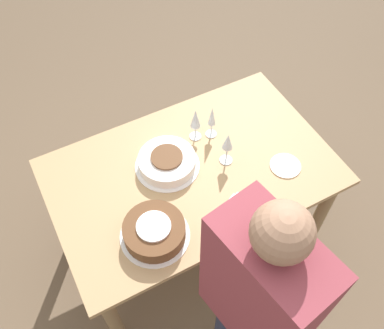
# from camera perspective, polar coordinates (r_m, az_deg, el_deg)

# --- Properties ---
(ground_plane) EXTENTS (12.00, 12.00, 0.00)m
(ground_plane) POSITION_cam_1_polar(r_m,az_deg,el_deg) (2.82, 0.00, -9.37)
(ground_plane) COLOR brown
(dining_table) EXTENTS (1.44, 0.91, 0.73)m
(dining_table) POSITION_cam_1_polar(r_m,az_deg,el_deg) (2.28, 0.00, -2.35)
(dining_table) COLOR tan
(dining_table) RESTS_ON ground_plane
(cake_center_white) EXTENTS (0.33, 0.33, 0.08)m
(cake_center_white) POSITION_cam_1_polar(r_m,az_deg,el_deg) (2.18, -3.35, 0.38)
(cake_center_white) COLOR white
(cake_center_white) RESTS_ON dining_table
(cake_front_chocolate) EXTENTS (0.33, 0.33, 0.10)m
(cake_front_chocolate) POSITION_cam_1_polar(r_m,az_deg,el_deg) (1.97, -5.04, -8.86)
(cake_front_chocolate) COLOR white
(cake_front_chocolate) RESTS_ON dining_table
(wine_glass_near) EXTENTS (0.06, 0.06, 0.21)m
(wine_glass_near) POSITION_cam_1_polar(r_m,az_deg,el_deg) (2.24, 2.67, 6.23)
(wine_glass_near) COLOR silver
(wine_glass_near) RESTS_ON dining_table
(wine_glass_far) EXTENTS (0.07, 0.07, 0.21)m
(wine_glass_far) POSITION_cam_1_polar(r_m,az_deg,el_deg) (2.12, 4.78, 2.87)
(wine_glass_far) COLOR silver
(wine_glass_far) RESTS_ON dining_table
(wine_glass_extra) EXTENTS (0.07, 0.07, 0.21)m
(wine_glass_extra) POSITION_cam_1_polar(r_m,az_deg,el_deg) (2.22, 0.47, 6.02)
(wine_glass_extra) COLOR silver
(wine_glass_extra) RESTS_ON dining_table
(dessert_plate_right) EXTENTS (0.16, 0.16, 0.01)m
(dessert_plate_right) POSITION_cam_1_polar(r_m,az_deg,el_deg) (2.25, 12.34, -0.16)
(dessert_plate_right) COLOR beige
(dessert_plate_right) RESTS_ON dining_table
(fork_pile) EXTENTS (0.19, 0.11, 0.01)m
(fork_pile) POSITION_cam_1_polar(r_m,az_deg,el_deg) (2.07, 4.78, -5.73)
(fork_pile) COLOR silver
(fork_pile) RESTS_ON dining_table
(person_cutting) EXTENTS (0.29, 0.43, 1.59)m
(person_cutting) POSITION_cam_1_polar(r_m,az_deg,el_deg) (1.66, 8.63, -17.54)
(person_cutting) COLOR #2D334C
(person_cutting) RESTS_ON ground_plane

